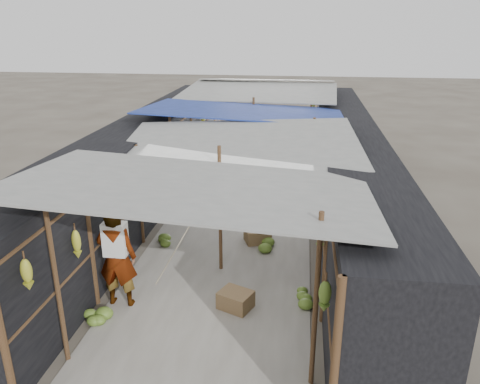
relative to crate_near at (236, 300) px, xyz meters
The scene contains 14 objects.
ground 1.74m from the crate_near, 106.60° to the right, with size 80.00×80.00×0.00m, color #6B6356.
aisle_slab 4.87m from the crate_near, 95.85° to the left, with size 3.60×16.00×0.02m, color #9E998E.
stall_left 5.88m from the crate_near, 123.45° to the left, with size 1.40×15.00×2.30m, color black.
stall_right 5.41m from the crate_near, 65.50° to the left, with size 1.40×15.00×2.30m, color black.
crate_near is the anchor object (origin of this frame).
crate_mid 2.68m from the crate_near, 87.43° to the left, with size 0.55×0.44×0.33m, color #886445.
crate_back 8.17m from the crate_near, 99.24° to the left, with size 0.44×0.36×0.28m, color #886445.
black_basin 6.60m from the crate_near, 80.00° to the left, with size 0.64×0.64×0.19m, color black.
vendor_elderly 2.20m from the crate_near, behind, with size 0.69×0.45×1.89m, color silver.
shopper_blue 6.89m from the crate_near, 94.37° to the left, with size 0.89×0.69×1.82m, color #2145A5.
vendor_seated 6.75m from the crate_near, 79.71° to the left, with size 0.54×0.31×0.84m, color #534F48.
market_canopy 5.65m from the crate_near, 95.17° to the left, with size 5.62×15.20×2.77m.
hanging_bananas 5.36m from the crate_near, 95.39° to the left, with size 3.95×14.17×0.85m.
floor_bananas 4.49m from the crate_near, 96.42° to the left, with size 3.71×11.13×0.35m.
Camera 1 is at (1.52, -5.32, 4.76)m, focal length 35.00 mm.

